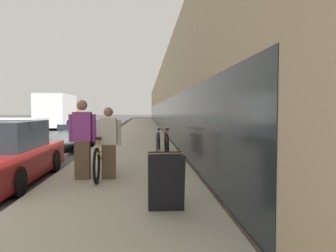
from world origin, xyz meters
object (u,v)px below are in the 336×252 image
at_px(cruiser_bike_middle, 159,140).
at_px(sandwich_board_sign, 166,181).
at_px(cruiser_bike_nearest, 167,144).
at_px(parked_sedan_curbside, 4,155).
at_px(person_rider, 109,143).
at_px(vintage_roadster_curbside, 68,139).
at_px(bike_rack_hoop, 157,144).
at_px(tandem_bicycle, 102,159).
at_px(moving_truck, 58,112).
at_px(person_bystander, 82,139).

bearing_deg(cruiser_bike_middle, sandwich_board_sign, -91.47).
height_order(cruiser_bike_nearest, parked_sedan_curbside, parked_sedan_curbside).
bearing_deg(cruiser_bike_nearest, person_rider, -112.70).
xyz_separation_m(person_rider, vintage_roadster_curbside, (-2.48, 6.76, -0.49)).
bearing_deg(bike_rack_hoop, cruiser_bike_middle, 86.82).
bearing_deg(tandem_bicycle, person_rider, -55.40).
relative_size(cruiser_bike_middle, moving_truck, 0.24).
xyz_separation_m(vintage_roadster_curbside, moving_truck, (-4.58, 15.92, 1.08)).
height_order(person_bystander, vintage_roadster_curbside, person_bystander).
xyz_separation_m(tandem_bicycle, moving_truck, (-6.86, 22.39, 1.00)).
relative_size(person_bystander, cruiser_bike_nearest, 1.02).
height_order(tandem_bicycle, vintage_roadster_curbside, tandem_bicycle).
bearing_deg(bike_rack_hoop, vintage_roadster_curbside, 130.56).
bearing_deg(person_bystander, cruiser_bike_nearest, 59.94).
xyz_separation_m(tandem_bicycle, person_rider, (0.20, -0.29, 0.41)).
distance_m(tandem_bicycle, parked_sedan_curbside, 2.25).
distance_m(tandem_bicycle, bike_rack_hoop, 2.59).
height_order(bike_rack_hoop, cruiser_bike_nearest, cruiser_bike_nearest).
height_order(cruiser_bike_nearest, cruiser_bike_middle, cruiser_bike_nearest).
bearing_deg(person_bystander, moving_truck, 105.94).
height_order(vintage_roadster_curbside, moving_truck, moving_truck).
xyz_separation_m(person_bystander, cruiser_bike_middle, (1.96, 5.76, -0.55)).
xyz_separation_m(tandem_bicycle, bike_rack_hoop, (1.38, 2.19, 0.10)).
relative_size(sandwich_board_sign, vintage_roadster_curbside, 0.21).
bearing_deg(moving_truck, sandwich_board_sign, -71.85).
relative_size(person_bystander, bike_rack_hoop, 2.12).
bearing_deg(bike_rack_hoop, sandwich_board_sign, -90.31).
bearing_deg(vintage_roadster_curbside, sandwich_board_sign, -68.33).
bearing_deg(person_rider, vintage_roadster_curbside, 110.16).
bearing_deg(vintage_roadster_curbside, tandem_bicycle, -70.57).
bearing_deg(cruiser_bike_middle, cruiser_bike_nearest, -84.63).
xyz_separation_m(tandem_bicycle, sandwich_board_sign, (1.36, -2.69, 0.04)).
relative_size(tandem_bicycle, bike_rack_hoop, 2.86).
bearing_deg(cruiser_bike_nearest, moving_truck, 114.47).
xyz_separation_m(person_bystander, parked_sedan_curbside, (-1.86, 0.31, -0.39)).
relative_size(tandem_bicycle, cruiser_bike_nearest, 1.37).
relative_size(person_bystander, moving_truck, 0.25).
bearing_deg(sandwich_board_sign, tandem_bicycle, 116.78).
bearing_deg(parked_sedan_curbside, person_bystander, -9.35).
bearing_deg(cruiser_bike_nearest, parked_sedan_curbside, -139.62).
xyz_separation_m(sandwich_board_sign, parked_sedan_curbside, (-3.60, 2.72, 0.06)).
relative_size(bike_rack_hoop, cruiser_bike_middle, 0.49).
height_order(person_rider, cruiser_bike_middle, person_rider).
xyz_separation_m(cruiser_bike_nearest, cruiser_bike_middle, (-0.19, 2.05, -0.04)).
distance_m(cruiser_bike_nearest, parked_sedan_curbside, 5.26).
bearing_deg(bike_rack_hoop, moving_truck, 112.21).
bearing_deg(cruiser_bike_nearest, cruiser_bike_middle, 95.37).
xyz_separation_m(bike_rack_hoop, vintage_roadster_curbside, (-3.67, 4.28, -0.19)).
height_order(sandwich_board_sign, vintage_roadster_curbside, vintage_roadster_curbside).
xyz_separation_m(person_rider, parked_sedan_curbside, (-2.45, 0.32, -0.30)).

